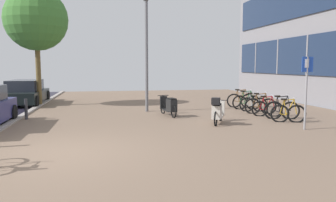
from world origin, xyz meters
The scene contains 15 objects.
ground centered at (1.43, 0.00, -0.02)m, with size 21.00×40.00×0.13m.
bicycle_rack_00 centered at (7.91, 3.04, 0.34)m, with size 1.28×0.54×0.98m.
bicycle_rack_01 centered at (8.07, 3.80, 0.36)m, with size 1.38×0.55×1.03m.
bicycle_rack_02 centered at (7.83, 4.56, 0.33)m, with size 1.25×0.54×0.95m.
bicycle_rack_03 centered at (7.90, 5.32, 0.35)m, with size 1.39×0.53×1.01m.
bicycle_rack_04 centered at (7.92, 6.09, 0.34)m, with size 1.26×0.52×0.96m.
bicycle_rack_05 centered at (7.91, 6.85, 0.35)m, with size 1.38×0.47×1.01m.
bicycle_rack_06 centered at (7.95, 7.61, 0.36)m, with size 1.37×0.61×1.02m.
scooter_near centered at (3.76, 5.38, 0.43)m, with size 0.63×1.88×0.86m.
scooter_mid centered at (5.15, 3.19, 0.47)m, with size 0.98×1.56×1.04m.
parked_car_far centered at (-3.31, 11.25, 0.65)m, with size 1.91×4.47×1.36m.
parking_sign centered at (7.68, 1.61, 1.51)m, with size 0.40×0.07×2.44m.
lamp_post centered at (2.99, 7.00, 2.96)m, with size 0.20×0.52×5.29m.
street_tree centered at (-2.42, 10.33, 4.55)m, with size 3.27×3.27×6.20m.
bollard_far centered at (-2.05, 5.62, 0.42)m, with size 0.12×0.12×0.83m.
Camera 1 is at (1.13, -8.29, 2.15)m, focal length 35.23 mm.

